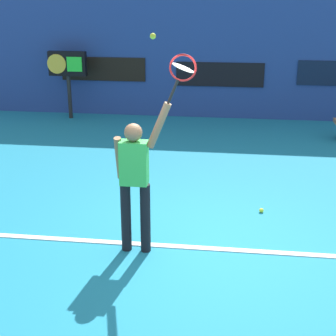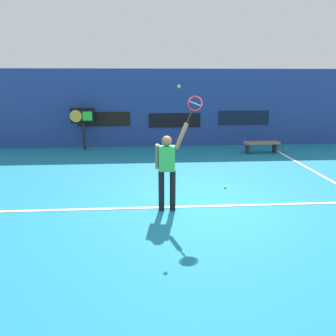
{
  "view_description": "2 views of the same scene",
  "coord_description": "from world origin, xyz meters",
  "views": [
    {
      "loc": [
        0.38,
        -6.03,
        3.24
      ],
      "look_at": [
        -0.41,
        0.01,
        1.05
      ],
      "focal_mm": 54.54,
      "sensor_mm": 36.0,
      "label": 1
    },
    {
      "loc": [
        -1.23,
        -7.08,
        2.87
      ],
      "look_at": [
        -0.77,
        -0.26,
        0.98
      ],
      "focal_mm": 34.92,
      "sensor_mm": 36.0,
      "label": 2
    }
  ],
  "objects": [
    {
      "name": "back_wall",
      "position": [
        0.0,
        6.98,
        1.62
      ],
      "size": [
        18.0,
        0.2,
        3.24
      ],
      "primitive_type": "cube",
      "color": "navy",
      "rests_on": "ground_plane"
    },
    {
      "name": "scoreboard_clock",
      "position": [
        -3.78,
        6.36,
        1.31
      ],
      "size": [
        0.96,
        0.2,
        1.69
      ],
      "color": "black",
      "rests_on": "ground_plane"
    },
    {
      "name": "court_bench",
      "position": [
        3.29,
        5.25,
        0.34
      ],
      "size": [
        1.4,
        0.36,
        0.45
      ],
      "color": "olive",
      "rests_on": "ground_plane"
    },
    {
      "name": "sponsor_banner_starboard",
      "position": [
        3.0,
        6.86,
        1.2
      ],
      "size": [
        2.2,
        0.03,
        0.6
      ],
      "primitive_type": "cube",
      "color": "#0C1933"
    },
    {
      "name": "tennis_racket",
      "position": [
        -0.22,
        -0.27,
        2.33
      ],
      "size": [
        0.41,
        0.27,
        0.62
      ],
      "color": "black"
    },
    {
      "name": "water_bottle",
      "position": [
        4.29,
        5.25,
        0.12
      ],
      "size": [
        0.07,
        0.07,
        0.24
      ],
      "primitive_type": "cylinder",
      "color": "#338CD8",
      "rests_on": "ground_plane"
    },
    {
      "name": "court_sideline",
      "position": [
        4.07,
        2.0,
        0.01
      ],
      "size": [
        0.1,
        7.0,
        0.01
      ],
      "primitive_type": "cube",
      "color": "white",
      "rests_on": "ground_plane"
    },
    {
      "name": "ground_plane",
      "position": [
        0.0,
        0.0,
        0.0
      ],
      "size": [
        18.0,
        18.0,
        0.0
      ],
      "primitive_type": "plane",
      "color": "teal"
    },
    {
      "name": "spare_ball",
      "position": [
        0.86,
        1.11,
        0.03
      ],
      "size": [
        0.07,
        0.07,
        0.07
      ],
      "primitive_type": "sphere",
      "color": "#CCE033",
      "rests_on": "ground_plane"
    },
    {
      "name": "tennis_player",
      "position": [
        -0.79,
        -0.27,
        1.01
      ],
      "size": [
        0.71,
        0.31,
        1.96
      ],
      "color": "black",
      "rests_on": "ground_plane"
    },
    {
      "name": "court_baseline",
      "position": [
        0.0,
        -0.13,
        0.01
      ],
      "size": [
        10.0,
        0.1,
        0.01
      ],
      "primitive_type": "cube",
      "color": "white",
      "rests_on": "ground_plane"
    },
    {
      "name": "tennis_ball",
      "position": [
        -0.55,
        -0.28,
        2.7
      ],
      "size": [
        0.07,
        0.07,
        0.07
      ],
      "primitive_type": "sphere",
      "color": "#CCE033"
    },
    {
      "name": "sponsor_banner_center",
      "position": [
        0.0,
        6.86,
        1.12
      ],
      "size": [
        2.2,
        0.03,
        0.6
      ],
      "primitive_type": "cube",
      "color": "black"
    },
    {
      "name": "sponsor_banner_portside",
      "position": [
        -3.0,
        6.86,
        1.19
      ],
      "size": [
        2.2,
        0.03,
        0.6
      ],
      "primitive_type": "cube",
      "color": "black"
    }
  ]
}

